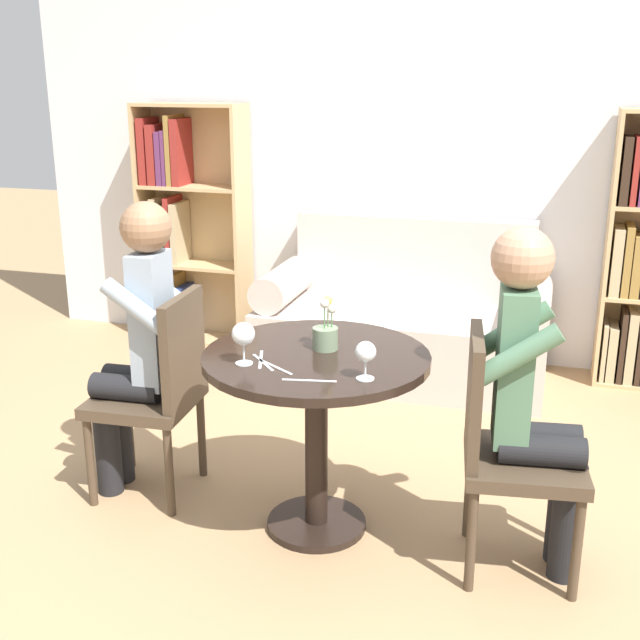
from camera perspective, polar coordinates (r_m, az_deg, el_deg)
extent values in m
plane|color=tan|center=(3.36, -0.25, -14.46)|extent=(16.00, 16.00, 0.00)
cube|color=silver|center=(5.05, 7.29, 12.41)|extent=(5.20, 0.05, 2.70)
cylinder|color=black|center=(3.04, -0.27, -2.74)|extent=(0.87, 0.87, 0.03)
cylinder|color=black|center=(3.18, -0.26, -8.79)|extent=(0.09, 0.09, 0.68)
cylinder|color=black|center=(3.36, -0.25, -14.24)|extent=(0.40, 0.40, 0.03)
cube|color=beige|center=(4.83, 5.82, -1.65)|extent=(1.68, 0.80, 0.42)
cube|color=beige|center=(5.00, 6.69, 4.49)|extent=(1.46, 0.16, 0.50)
cylinder|color=beige|center=(4.91, -2.47, 2.67)|extent=(0.22, 0.72, 0.22)
cylinder|color=beige|center=(4.66, 14.80, 1.28)|extent=(0.22, 0.72, 0.22)
cube|color=tan|center=(5.51, -8.36, 6.86)|extent=(0.71, 0.02, 1.58)
cube|color=tan|center=(5.55, -12.19, 6.73)|extent=(0.02, 0.28, 1.58)
cube|color=tan|center=(5.26, -5.50, 6.46)|extent=(0.02, 0.28, 1.58)
cube|color=tan|center=(5.59, -8.56, -1.24)|extent=(0.67, 0.28, 0.02)
cube|color=tan|center=(5.45, -8.81, 3.94)|extent=(0.67, 0.28, 0.02)
cube|color=tan|center=(5.35, -9.06, 9.34)|extent=(0.67, 0.28, 0.02)
cube|color=tan|center=(5.31, -9.33, 14.88)|extent=(0.67, 0.28, 0.02)
cube|color=tan|center=(5.66, -11.41, 0.85)|extent=(0.05, 0.23, 0.36)
cube|color=olive|center=(5.63, -10.97, 0.95)|extent=(0.04, 0.23, 0.39)
cube|color=#332319|center=(5.61, -10.46, 0.60)|extent=(0.05, 0.23, 0.32)
cube|color=olive|center=(5.58, -10.07, 1.10)|extent=(0.03, 0.23, 0.43)
cube|color=navy|center=(5.57, -9.59, 0.67)|extent=(0.05, 0.23, 0.35)
cube|color=olive|center=(5.53, -11.71, 6.01)|extent=(0.05, 0.23, 0.36)
cube|color=tan|center=(5.50, -11.26, 6.35)|extent=(0.04, 0.23, 0.43)
cube|color=#234723|center=(5.48, -10.79, 6.12)|extent=(0.04, 0.23, 0.39)
cube|color=maroon|center=(5.46, -10.35, 6.36)|extent=(0.03, 0.23, 0.44)
cube|color=tan|center=(5.44, -9.91, 6.15)|extent=(0.04, 0.23, 0.40)
cube|color=maroon|center=(5.46, -12.07, 11.68)|extent=(0.05, 0.23, 0.42)
cube|color=maroon|center=(5.43, -11.45, 11.48)|extent=(0.05, 0.23, 0.38)
cube|color=#602D5B|center=(5.40, -10.93, 11.26)|extent=(0.04, 0.23, 0.34)
cube|color=#602D5B|center=(5.39, -10.58, 11.31)|extent=(0.03, 0.23, 0.35)
cube|color=olive|center=(5.37, -10.28, 11.81)|extent=(0.03, 0.23, 0.44)
cube|color=maroon|center=(5.35, -9.82, 11.69)|extent=(0.05, 0.23, 0.42)
cube|color=tan|center=(4.89, 19.74, 4.70)|extent=(0.02, 0.28, 1.58)
cube|color=tan|center=(5.04, 19.50, -1.98)|extent=(0.03, 0.23, 0.34)
cube|color=tan|center=(5.04, 20.00, -2.08)|extent=(0.05, 0.23, 0.33)
cube|color=#332319|center=(5.03, 20.64, -1.63)|extent=(0.03, 0.23, 0.42)
cube|color=tan|center=(5.04, 21.18, -1.67)|extent=(0.05, 0.23, 0.42)
cube|color=#332319|center=(5.06, 21.68, -2.24)|extent=(0.03, 0.23, 0.33)
cube|color=tan|center=(4.90, 20.30, 4.00)|extent=(0.05, 0.23, 0.39)
cube|color=olive|center=(4.90, 20.98, 4.03)|extent=(0.04, 0.23, 0.40)
cube|color=olive|center=(4.91, 21.54, 3.69)|extent=(0.05, 0.23, 0.35)
cube|color=#332319|center=(4.81, 20.88, 9.93)|extent=(0.04, 0.23, 0.37)
cube|color=maroon|center=(4.82, 21.47, 9.88)|extent=(0.03, 0.23, 0.37)
cylinder|color=#473828|center=(3.83, -13.43, -7.41)|extent=(0.04, 0.04, 0.40)
cylinder|color=#473828|center=(3.55, -16.02, -9.69)|extent=(0.04, 0.04, 0.40)
cylinder|color=#473828|center=(3.69, -8.42, -8.08)|extent=(0.04, 0.04, 0.40)
cylinder|color=#473828|center=(3.40, -10.67, -10.55)|extent=(0.04, 0.04, 0.40)
cube|color=#473828|center=(3.52, -12.37, -5.59)|extent=(0.44, 0.44, 0.05)
cube|color=#473828|center=(3.35, -9.71, -2.01)|extent=(0.06, 0.38, 0.45)
cylinder|color=#473828|center=(2.99, 17.79, -15.27)|extent=(0.04, 0.04, 0.40)
cylinder|color=#473828|center=(3.30, 16.90, -11.96)|extent=(0.04, 0.04, 0.40)
cylinder|color=#473828|center=(2.95, 10.70, -15.14)|extent=(0.04, 0.04, 0.40)
cylinder|color=#473828|center=(3.26, 10.56, -11.80)|extent=(0.04, 0.04, 0.40)
cube|color=#473828|center=(3.01, 14.31, -9.80)|extent=(0.47, 0.47, 0.05)
cube|color=#473828|center=(2.90, 10.92, -5.26)|extent=(0.09, 0.38, 0.45)
cylinder|color=black|center=(3.71, -14.08, -7.87)|extent=(0.11, 0.11, 0.45)
cylinder|color=black|center=(3.62, -14.87, -8.57)|extent=(0.11, 0.11, 0.45)
cylinder|color=black|center=(3.56, -12.82, -4.09)|extent=(0.31, 0.13, 0.11)
cylinder|color=black|center=(3.47, -13.61, -4.72)|extent=(0.31, 0.13, 0.11)
cube|color=#93A3B2|center=(3.37, -11.87, -0.01)|extent=(0.13, 0.21, 0.57)
cylinder|color=#93A3B2|center=(3.46, -11.02, 2.12)|extent=(0.29, 0.09, 0.23)
cylinder|color=#93A3B2|center=(3.23, -12.98, 0.88)|extent=(0.29, 0.09, 0.23)
sphere|color=#936B4C|center=(3.28, -12.29, 6.47)|extent=(0.21, 0.21, 0.21)
cylinder|color=black|center=(3.09, 17.15, -13.58)|extent=(0.11, 0.11, 0.45)
cylinder|color=black|center=(3.18, 16.88, -12.57)|extent=(0.11, 0.11, 0.45)
cylinder|color=black|center=(2.94, 15.48, -8.95)|extent=(0.31, 0.15, 0.11)
cylinder|color=black|center=(3.04, 15.27, -8.04)|extent=(0.31, 0.15, 0.11)
cube|color=#517A5B|center=(2.87, 13.64, -3.25)|extent=(0.15, 0.21, 0.56)
cylinder|color=#517A5B|center=(2.71, 13.98, -2.42)|extent=(0.29, 0.11, 0.23)
cylinder|color=#517A5B|center=(2.97, 13.58, -0.68)|extent=(0.29, 0.11, 0.23)
sphere|color=tan|center=(2.76, 14.21, 4.30)|extent=(0.21, 0.21, 0.21)
cylinder|color=white|center=(2.95, -5.41, -3.08)|extent=(0.06, 0.06, 0.00)
cylinder|color=white|center=(2.94, -5.44, -2.33)|extent=(0.01, 0.01, 0.08)
sphere|color=white|center=(2.91, -5.48, -0.99)|extent=(0.09, 0.09, 0.09)
sphere|color=beige|center=(2.92, -5.47, -1.18)|extent=(0.06, 0.06, 0.06)
cylinder|color=white|center=(2.80, 3.23, -4.17)|extent=(0.06, 0.06, 0.00)
cylinder|color=white|center=(2.79, 3.24, -3.49)|extent=(0.01, 0.01, 0.07)
sphere|color=white|center=(2.77, 3.27, -2.27)|extent=(0.07, 0.07, 0.07)
sphere|color=maroon|center=(2.77, 3.26, -2.45)|extent=(0.05, 0.05, 0.05)
cylinder|color=gray|center=(3.08, 0.38, -1.32)|extent=(0.10, 0.10, 0.09)
cylinder|color=#4C7A42|center=(3.06, 0.57, 0.47)|extent=(0.00, 0.01, 0.10)
sphere|color=#EACC4C|center=(3.05, 0.57, 1.41)|extent=(0.04, 0.04, 0.04)
cylinder|color=#4C7A42|center=(3.04, 0.32, 0.29)|extent=(0.00, 0.01, 0.10)
sphere|color=silver|center=(3.03, 0.32, 1.18)|extent=(0.04, 0.04, 0.04)
cylinder|color=#4C7A42|center=(3.06, 0.85, 0.15)|extent=(0.01, 0.01, 0.07)
sphere|color=silver|center=(3.05, 0.85, 0.80)|extent=(0.04, 0.04, 0.04)
cube|color=silver|center=(2.99, -4.23, -2.82)|extent=(0.07, 0.18, 0.00)
cube|color=silver|center=(2.96, -4.08, -3.02)|extent=(0.14, 0.15, 0.00)
cube|color=silver|center=(2.78, -0.77, -4.32)|extent=(0.19, 0.05, 0.00)
cube|color=silver|center=(2.91, -3.17, -3.36)|extent=(0.16, 0.12, 0.00)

